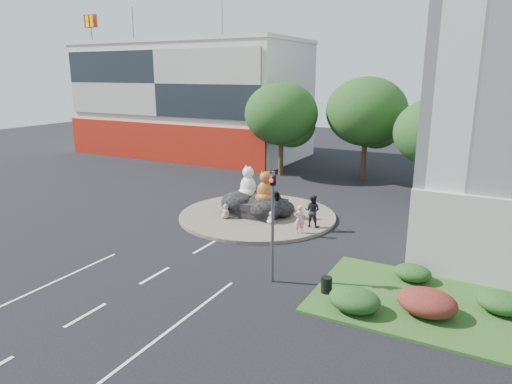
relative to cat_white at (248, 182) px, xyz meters
The scene contains 22 objects.
ground 10.58m from the cat_white, 85.31° to the right, with size 120.00×120.00×0.00m, color black.
roundabout_island 2.27m from the cat_white, 20.37° to the right, with size 10.00×10.00×0.20m, color brown.
rock_plinth 1.78m from the cat_white, 20.37° to the right, with size 3.20×2.60×0.90m, color black, non-canonical shape.
shophouse_block 24.90m from the cat_white, 134.27° to the left, with size 25.20×12.30×17.40m.
grass_verge 14.93m from the cat_white, 29.66° to the right, with size 10.00×6.00×0.12m, color #1D4918.
tree_left 12.53m from the cat_white, 104.71° to the left, with size 6.46×6.46×8.27m.
tree_mid 14.69m from the cat_white, 74.11° to the left, with size 6.84×6.84×8.76m.
tree_right 14.12m from the cat_white, 44.52° to the left, with size 5.70×5.70×7.30m.
hedge_near_green 13.65m from the cat_white, 43.41° to the right, with size 2.00×1.60×0.90m, color #113714.
hedge_red 14.97m from the cat_white, 33.96° to the right, with size 2.20×1.76×0.99m, color #461212.
hedge_mid_green 16.42m from the cat_white, 24.65° to the right, with size 1.80×1.44×0.81m, color #113714.
hedge_back_green 12.73m from the cat_white, 25.92° to the right, with size 1.60×1.28×0.72m, color #113714.
traffic_light 10.32m from the cat_white, 54.46° to the right, with size 0.44×1.24×5.00m.
street_lamp 14.06m from the cat_white, ahead, with size 2.34×0.22×8.06m.
cat_white is the anchor object (origin of this frame).
cat_tabby 1.66m from the cat_white, 20.22° to the right, with size 1.27×1.10×2.12m, color #CD612A, non-canonical shape.
kitten_calico 2.55m from the cat_white, 103.85° to the right, with size 0.57×0.50×0.95m, color white, non-canonical shape.
kitten_white 3.31m from the cat_white, 33.05° to the right, with size 0.47×0.41×0.79m, color white, non-canonical shape.
pedestrian_pink 5.30m from the cat_white, 26.96° to the right, with size 0.59×0.39×1.62m, color pink.
pedestrian_dark 5.04m from the cat_white, 11.29° to the right, with size 0.94×0.73×1.94m, color black.
parked_car 19.07m from the cat_white, 138.58° to the left, with size 1.52×4.36×1.44m, color #A6A9AD.
litter_bin 11.99m from the cat_white, 44.95° to the right, with size 0.46×0.46×0.67m, color black.
Camera 1 is at (13.16, -14.75, 8.96)m, focal length 32.00 mm.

